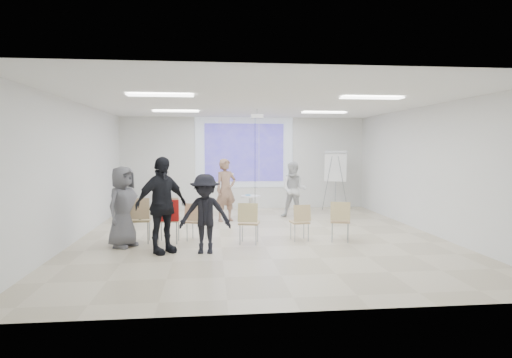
{
  "coord_description": "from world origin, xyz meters",
  "views": [
    {
      "loc": [
        -1.08,
        -9.53,
        2.02
      ],
      "look_at": [
        0.0,
        0.8,
        1.25
      ],
      "focal_mm": 30.0,
      "sensor_mm": 36.0,
      "label": 1
    }
  ],
  "objects": [
    {
      "name": "floor",
      "position": [
        0.0,
        0.0,
        -0.05
      ],
      "size": [
        8.0,
        9.0,
        0.1
      ],
      "primitive_type": "cube",
      "color": "beige",
      "rests_on": "ground"
    },
    {
      "name": "ceiling",
      "position": [
        0.0,
        0.0,
        3.05
      ],
      "size": [
        8.0,
        9.0,
        0.1
      ],
      "primitive_type": "cube",
      "color": "white",
      "rests_on": "wall_back"
    },
    {
      "name": "wall_back",
      "position": [
        0.0,
        4.55,
        1.5
      ],
      "size": [
        8.0,
        0.1,
        3.0
      ],
      "primitive_type": "cube",
      "color": "silver",
      "rests_on": "floor"
    },
    {
      "name": "wall_left",
      "position": [
        -4.05,
        0.0,
        1.5
      ],
      "size": [
        0.1,
        9.0,
        3.0
      ],
      "primitive_type": "cube",
      "color": "silver",
      "rests_on": "floor"
    },
    {
      "name": "wall_right",
      "position": [
        4.05,
        0.0,
        1.5
      ],
      "size": [
        0.1,
        9.0,
        3.0
      ],
      "primitive_type": "cube",
      "color": "silver",
      "rests_on": "floor"
    },
    {
      "name": "projection_halo",
      "position": [
        0.0,
        4.49,
        1.85
      ],
      "size": [
        3.2,
        0.01,
        2.3
      ],
      "primitive_type": "cube",
      "color": "silver",
      "rests_on": "wall_back"
    },
    {
      "name": "projection_image",
      "position": [
        0.0,
        4.47,
        1.85
      ],
      "size": [
        2.6,
        0.01,
        1.9
      ],
      "primitive_type": "cube",
      "color": "#4236B9",
      "rests_on": "wall_back"
    },
    {
      "name": "pedestal_table",
      "position": [
        0.01,
        2.25,
        0.39
      ],
      "size": [
        0.58,
        0.58,
        0.7
      ],
      "rotation": [
        0.0,
        0.0,
        0.03
      ],
      "color": "silver",
      "rests_on": "floor"
    },
    {
      "name": "player_left",
      "position": [
        -0.69,
        2.1,
        0.97
      ],
      "size": [
        0.85,
        0.76,
        1.94
      ],
      "primitive_type": "imported",
      "rotation": [
        0.0,
        0.0,
        0.49
      ],
      "color": "#98715D",
      "rests_on": "floor"
    },
    {
      "name": "player_right",
      "position": [
        1.28,
        2.5,
        0.89
      ],
      "size": [
        1.02,
        0.91,
        1.78
      ],
      "primitive_type": "imported",
      "rotation": [
        0.0,
        0.0,
        -0.3
      ],
      "color": "silver",
      "rests_on": "floor"
    },
    {
      "name": "controller_left",
      "position": [
        -0.51,
        2.35,
        1.28
      ],
      "size": [
        0.1,
        0.14,
        0.04
      ],
      "primitive_type": "cube",
      "rotation": [
        0.0,
        0.0,
        0.49
      ],
      "color": "white",
      "rests_on": "player_left"
    },
    {
      "name": "controller_right",
      "position": [
        1.1,
        2.75,
        1.2
      ],
      "size": [
        0.07,
        0.13,
        0.04
      ],
      "primitive_type": "cube",
      "rotation": [
        0.0,
        0.0,
        -0.3
      ],
      "color": "silver",
      "rests_on": "player_right"
    },
    {
      "name": "chair_far_left",
      "position": [
        -2.6,
        -0.46,
        0.58
      ],
      "size": [
        0.48,
        0.51,
        0.97
      ],
      "rotation": [
        0.0,
        0.0,
        0.05
      ],
      "color": "tan",
      "rests_on": "floor"
    },
    {
      "name": "chair_left_mid",
      "position": [
        -1.99,
        -0.51,
        0.58
      ],
      "size": [
        0.47,
        0.51,
        0.98
      ],
      "rotation": [
        0.0,
        0.0,
        -0.03
      ],
      "color": "tan",
      "rests_on": "floor"
    },
    {
      "name": "chair_left_inner",
      "position": [
        -1.44,
        -0.33,
        0.49
      ],
      "size": [
        0.51,
        0.53,
        0.83
      ],
      "rotation": [
        0.0,
        0.0,
        -0.36
      ],
      "color": "tan",
      "rests_on": "floor"
    },
    {
      "name": "chair_center",
      "position": [
        -0.32,
        -0.78,
        0.52
      ],
      "size": [
        0.5,
        0.52,
        0.88
      ],
      "rotation": [
        0.0,
        0.0,
        -0.22
      ],
      "color": "tan",
      "rests_on": "floor"
    },
    {
      "name": "chair_right_inner",
      "position": [
        0.82,
        -0.56,
        0.47
      ],
      "size": [
        0.41,
        0.44,
        0.8
      ],
      "rotation": [
        0.0,
        0.0,
        0.11
      ],
      "color": "tan",
      "rests_on": "floor"
    },
    {
      "name": "chair_right_far",
      "position": [
        1.65,
        -0.75,
        0.52
      ],
      "size": [
        0.52,
        0.54,
        0.88
      ],
      "rotation": [
        0.0,
        0.0,
        -0.29
      ],
      "color": "tan",
      "rests_on": "floor"
    },
    {
      "name": "red_jacket",
      "position": [
        -1.99,
        -0.65,
        0.72
      ],
      "size": [
        0.46,
        0.12,
        0.44
      ],
      "primitive_type": "cube",
      "rotation": [
        0.0,
        0.0,
        -0.03
      ],
      "color": "#B31816",
      "rests_on": "chair_left_mid"
    },
    {
      "name": "laptop",
      "position": [
        -1.41,
        -0.24,
        0.44
      ],
      "size": [
        0.36,
        0.31,
        0.02
      ],
      "primitive_type": "imported",
      "rotation": [
        0.0,
        0.0,
        2.78
      ],
      "color": "black",
      "rests_on": "chair_left_inner"
    },
    {
      "name": "audience_left",
      "position": [
        -2.03,
        -1.32,
        1.06
      ],
      "size": [
        1.42,
        1.34,
        2.12
      ],
      "primitive_type": "imported",
      "rotation": [
        0.0,
        0.0,
        0.67
      ],
      "color": "black",
      "rests_on": "floor"
    },
    {
      "name": "audience_mid",
      "position": [
        -1.21,
        -1.42,
        0.86
      ],
      "size": [
        1.16,
        0.7,
        1.72
      ],
      "primitive_type": "imported",
      "rotation": [
        0.0,
        0.0,
        -0.08
      ],
      "color": "black",
      "rests_on": "floor"
    },
    {
      "name": "audience_outer",
      "position": [
        -2.86,
        -0.73,
        0.92
      ],
      "size": [
        0.97,
        1.07,
        1.84
      ],
      "primitive_type": "imported",
      "rotation": [
        0.0,
        0.0,
        1.03
      ],
      "color": "slate",
      "rests_on": "floor"
    },
    {
      "name": "flipchart_easel",
      "position": [
        2.85,
        3.7,
        1.4
      ],
      "size": [
        0.77,
        0.62,
        1.9
      ],
      "rotation": [
        0.0,
        0.0,
        -0.37
      ],
      "color": "gray",
      "rests_on": "floor"
    },
    {
      "name": "av_cart",
      "position": [
        -3.58,
        3.49,
        0.32
      ],
      "size": [
        0.5,
        0.42,
        0.7
      ],
      "rotation": [
        0.0,
        0.0,
        0.1
      ],
      "color": "black",
      "rests_on": "floor"
    },
    {
      "name": "ceiling_projector",
      "position": [
        0.1,
        1.49,
        2.69
      ],
      "size": [
        0.3,
        0.25,
        3.0
      ],
      "color": "white",
      "rests_on": "ceiling"
    },
    {
      "name": "fluor_panel_nw",
      "position": [
        -2.0,
        2.0,
        2.97
      ],
      "size": [
        1.2,
        0.3,
        0.02
      ],
      "primitive_type": "cube",
      "color": "white",
      "rests_on": "ceiling"
    },
    {
      "name": "fluor_panel_ne",
      "position": [
        2.0,
        2.0,
        2.97
      ],
      "size": [
        1.2,
        0.3,
        0.02
      ],
      "primitive_type": "cube",
      "color": "white",
      "rests_on": "ceiling"
    },
    {
      "name": "fluor_panel_sw",
      "position": [
        -2.0,
        -1.5,
        2.97
      ],
      "size": [
        1.2,
        0.3,
        0.02
      ],
      "primitive_type": "cube",
      "color": "white",
      "rests_on": "ceiling"
    },
    {
      "name": "fluor_panel_se",
      "position": [
        2.0,
        -1.5,
        2.97
      ],
      "size": [
        1.2,
        0.3,
        0.02
      ],
      "primitive_type": "cube",
      "color": "white",
      "rests_on": "ceiling"
    }
  ]
}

